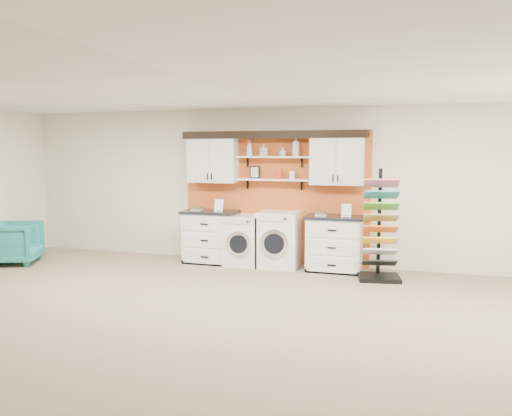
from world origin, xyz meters
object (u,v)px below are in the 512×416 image
(washer, at_px, (245,240))
(base_cabinet_left, at_px, (211,237))
(base_cabinet_right, at_px, (334,243))
(dryer, at_px, (279,239))
(armchair, at_px, (15,243))
(sample_rack, at_px, (380,245))

(washer, bearing_deg, base_cabinet_left, 179.70)
(base_cabinet_right, bearing_deg, washer, -179.88)
(dryer, bearing_deg, armchair, -166.66)
(dryer, distance_m, armchair, 4.79)
(base_cabinet_left, xyz_separation_m, washer, (0.65, -0.00, -0.03))
(dryer, xyz_separation_m, sample_rack, (1.74, -0.37, 0.06))
(base_cabinet_left, xyz_separation_m, armchair, (-3.37, -1.11, -0.10))
(armchair, bearing_deg, base_cabinet_left, -93.84)
(base_cabinet_left, distance_m, armchair, 3.55)
(washer, height_order, sample_rack, sample_rack)
(dryer, bearing_deg, sample_rack, -11.87)
(base_cabinet_right, height_order, armchair, base_cabinet_right)
(dryer, bearing_deg, base_cabinet_right, 0.20)
(base_cabinet_left, xyz_separation_m, dryer, (1.29, -0.00, 0.01))
(washer, bearing_deg, base_cabinet_right, 0.12)
(base_cabinet_left, height_order, base_cabinet_right, base_cabinet_left)
(base_cabinet_right, height_order, washer, base_cabinet_right)
(sample_rack, bearing_deg, dryer, 159.18)
(washer, xyz_separation_m, sample_rack, (2.37, -0.37, 0.10))
(armchair, bearing_deg, washer, -96.69)
(base_cabinet_right, xyz_separation_m, armchair, (-5.63, -1.11, -0.09))
(base_cabinet_right, distance_m, washer, 1.61)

